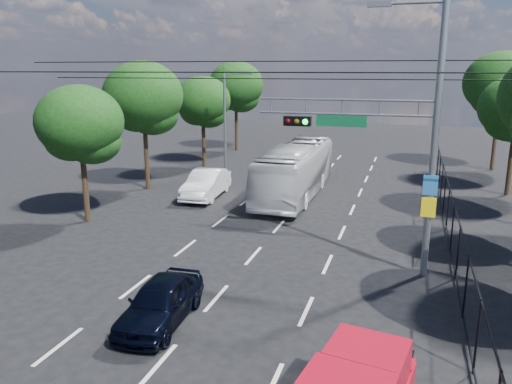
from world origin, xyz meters
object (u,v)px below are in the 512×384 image
at_px(white_bus, 296,170).
at_px(signal_mast, 398,130).
at_px(white_van, 206,184).
at_px(navy_hatchback, 160,302).

bearing_deg(white_bus, signal_mast, -59.86).
distance_m(signal_mast, white_bus, 12.26).
height_order(signal_mast, white_bus, signal_mast).
xyz_separation_m(white_bus, white_van, (-4.90, -1.90, -0.73)).
bearing_deg(white_bus, navy_hatchback, -91.40).
relative_size(navy_hatchback, white_van, 0.81).
distance_m(navy_hatchback, white_van, 14.87).
bearing_deg(signal_mast, navy_hatchback, -136.30).
relative_size(navy_hatchback, white_bus, 0.36).
bearing_deg(navy_hatchback, white_van, 104.36).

